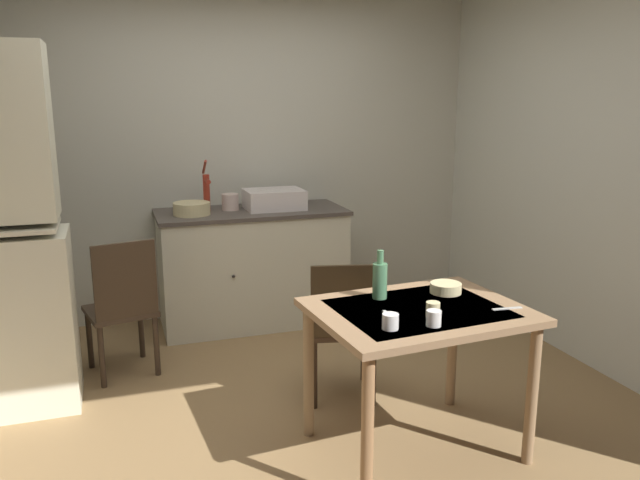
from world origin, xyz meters
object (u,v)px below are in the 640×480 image
object	(u,v)px
chair_by_counter	(123,306)
mug_tall	(390,321)
dining_table	(418,329)
chair_far_side	(342,325)
sink_basin	(274,199)
glass_bottle	(380,279)
hand_pump	(207,189)
serving_bowl_wide	(446,288)
mixing_bowl_counter	(192,209)

from	to	relation	value
chair_by_counter	mug_tall	distance (m)	1.95
dining_table	mug_tall	xyz separation A→B (m)	(-0.25, -0.21, 0.14)
chair_far_side	chair_by_counter	distance (m)	1.41
sink_basin	dining_table	world-z (taller)	sink_basin
chair_by_counter	glass_bottle	size ratio (longest dim) A/B	3.57
glass_bottle	sink_basin	bearing A→B (deg)	92.20
hand_pump	serving_bowl_wide	distance (m)	2.17
dining_table	mug_tall	bearing A→B (deg)	-139.82
hand_pump	chair_far_side	bearing A→B (deg)	-70.21
sink_basin	glass_bottle	world-z (taller)	sink_basin
sink_basin	glass_bottle	xyz separation A→B (m)	(0.07, -1.86, -0.13)
chair_far_side	glass_bottle	distance (m)	0.58
sink_basin	dining_table	size ratio (longest dim) A/B	0.41
dining_table	glass_bottle	bearing A→B (deg)	119.87
chair_by_counter	dining_table	bearing A→B (deg)	-45.00
sink_basin	hand_pump	distance (m)	0.52
dining_table	chair_far_side	xyz separation A→B (m)	(-0.16, 0.63, -0.19)
hand_pump	sink_basin	bearing A→B (deg)	-5.08
serving_bowl_wide	glass_bottle	bearing A→B (deg)	175.57
mixing_bowl_counter	chair_far_side	bearing A→B (deg)	-64.52
mug_tall	glass_bottle	world-z (taller)	glass_bottle
dining_table	glass_bottle	world-z (taller)	glass_bottle
hand_pump	mug_tall	distance (m)	2.38
sink_basin	chair_far_side	bearing A→B (deg)	-88.98
serving_bowl_wide	sink_basin	bearing A→B (deg)	102.98
mixing_bowl_counter	chair_by_counter	xyz separation A→B (m)	(-0.54, -0.66, -0.48)
hand_pump	chair_far_side	xyz separation A→B (m)	(0.53, -1.49, -0.61)
chair_by_counter	glass_bottle	distance (m)	1.74
chair_far_side	glass_bottle	bearing A→B (deg)	-83.79
dining_table	chair_far_side	distance (m)	0.67
sink_basin	chair_far_side	xyz separation A→B (m)	(0.03, -1.44, -0.52)
sink_basin	hand_pump	size ratio (longest dim) A/B	1.13
mixing_bowl_counter	mug_tall	distance (m)	2.31
chair_far_side	chair_by_counter	size ratio (longest dim) A/B	0.95
chair_far_side	sink_basin	bearing A→B (deg)	91.02
mixing_bowl_counter	chair_by_counter	world-z (taller)	mixing_bowl_counter
chair_far_side	chair_by_counter	world-z (taller)	chair_by_counter
chair_far_side	mug_tall	size ratio (longest dim) A/B	11.56
hand_pump	dining_table	size ratio (longest dim) A/B	0.37
dining_table	serving_bowl_wide	size ratio (longest dim) A/B	6.50
hand_pump	mug_tall	bearing A→B (deg)	-79.06
sink_basin	chair_by_counter	world-z (taller)	sink_basin
dining_table	serving_bowl_wide	world-z (taller)	serving_bowl_wide
mixing_bowl_counter	chair_by_counter	bearing A→B (deg)	-129.25
mixing_bowl_counter	chair_far_side	world-z (taller)	mixing_bowl_counter
mixing_bowl_counter	dining_table	size ratio (longest dim) A/B	0.25
mixing_bowl_counter	chair_by_counter	size ratio (longest dim) A/B	0.30
serving_bowl_wide	glass_bottle	size ratio (longest dim) A/B	0.65
chair_far_side	chair_by_counter	bearing A→B (deg)	148.46
mug_tall	chair_by_counter	bearing A→B (deg)	125.28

